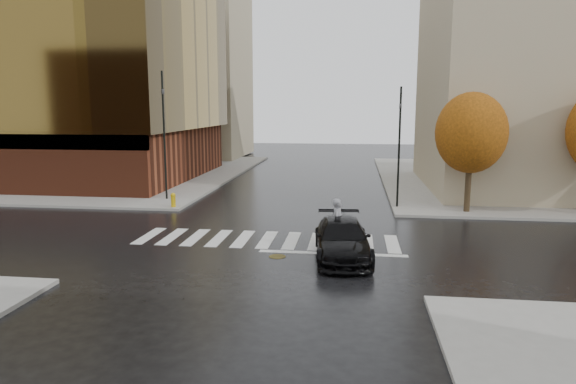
{
  "coord_description": "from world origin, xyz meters",
  "views": [
    {
      "loc": [
        3.79,
        -21.4,
        5.9
      ],
      "look_at": [
        0.8,
        1.59,
        2.0
      ],
      "focal_mm": 32.0,
      "sensor_mm": 36.0,
      "label": 1
    }
  ],
  "objects_px": {
    "cyclist": "(339,233)",
    "traffic_light_nw": "(164,126)",
    "sedan": "(342,239)",
    "traffic_light_ne": "(399,140)",
    "fire_hydrant": "(173,199)"
  },
  "relations": [
    {
      "from": "cyclist",
      "to": "traffic_light_nw",
      "type": "height_order",
      "value": "traffic_light_nw"
    },
    {
      "from": "traffic_light_nw",
      "to": "traffic_light_ne",
      "type": "xyz_separation_m",
      "value": [
        14.14,
        -0.67,
        -0.69
      ]
    },
    {
      "from": "cyclist",
      "to": "traffic_light_nw",
      "type": "relative_size",
      "value": 0.28
    },
    {
      "from": "traffic_light_ne",
      "to": "fire_hydrant",
      "type": "height_order",
      "value": "traffic_light_ne"
    },
    {
      "from": "sedan",
      "to": "traffic_light_ne",
      "type": "relative_size",
      "value": 0.75
    },
    {
      "from": "sedan",
      "to": "traffic_light_nw",
      "type": "height_order",
      "value": "traffic_light_nw"
    },
    {
      "from": "cyclist",
      "to": "traffic_light_ne",
      "type": "relative_size",
      "value": 0.32
    },
    {
      "from": "traffic_light_ne",
      "to": "fire_hydrant",
      "type": "xyz_separation_m",
      "value": [
        -12.8,
        -1.83,
        -3.38
      ]
    },
    {
      "from": "traffic_light_ne",
      "to": "fire_hydrant",
      "type": "relative_size",
      "value": 8.29
    },
    {
      "from": "cyclist",
      "to": "traffic_light_nw",
      "type": "xyz_separation_m",
      "value": [
        -11.09,
        9.8,
        3.94
      ]
    },
    {
      "from": "sedan",
      "to": "traffic_light_nw",
      "type": "xyz_separation_m",
      "value": [
        -11.23,
        10.8,
        3.93
      ]
    },
    {
      "from": "traffic_light_nw",
      "to": "cyclist",
      "type": "bearing_deg",
      "value": 28.09
    },
    {
      "from": "sedan",
      "to": "cyclist",
      "type": "relative_size",
      "value": 2.37
    },
    {
      "from": "fire_hydrant",
      "to": "traffic_light_ne",
      "type": "bearing_deg",
      "value": 8.16
    },
    {
      "from": "traffic_light_ne",
      "to": "sedan",
      "type": "bearing_deg",
      "value": 72.64
    }
  ]
}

